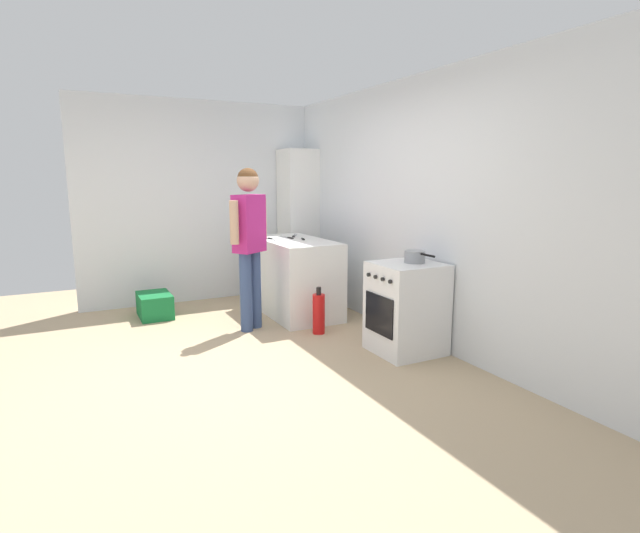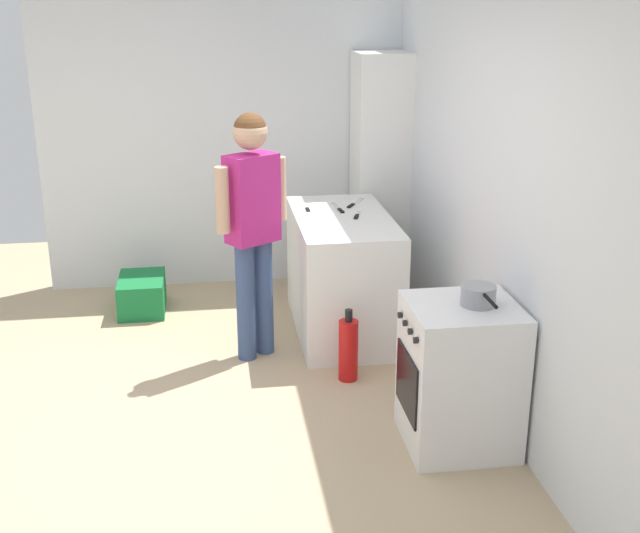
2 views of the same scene
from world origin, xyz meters
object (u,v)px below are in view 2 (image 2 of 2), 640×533
object	(u,v)px
knife_paring	(357,216)
knife_utility	(309,212)
pot	(478,295)
larder_cabinet	(380,173)
person	(252,214)
fire_extinguisher	(348,349)
recycling_crate_lower	(142,294)
oven_left	(460,375)
knife_chef	(338,208)
knife_carving	(355,203)

from	to	relation	value
knife_paring	knife_utility	size ratio (longest dim) A/B	0.83
pot	larder_cabinet	size ratio (longest dim) A/B	0.19
knife_utility	person	xyz separation A→B (m)	(0.50, -0.45, 0.14)
fire_extinguisher	larder_cabinet	bearing A→B (deg)	161.95
knife_utility	recycling_crate_lower	distance (m)	1.59
oven_left	knife_utility	world-z (taller)	knife_utility
pot	recycling_crate_lower	world-z (taller)	pot
knife_chef	pot	bearing A→B (deg)	13.17
knife_carving	pot	bearing A→B (deg)	8.21
pot	recycling_crate_lower	bearing A→B (deg)	-139.30
pot	oven_left	bearing A→B (deg)	-95.18
oven_left	knife_utility	xyz separation A→B (m)	(-1.84, -0.61, 0.48)
fire_extinguisher	knife_utility	bearing A→B (deg)	-172.12
fire_extinguisher	larder_cabinet	size ratio (longest dim) A/B	0.25
fire_extinguisher	larder_cabinet	xyz separation A→B (m)	(-1.78, 0.58, 0.78)
oven_left	pot	distance (m)	0.49
knife_utility	oven_left	bearing A→B (deg)	18.41
larder_cabinet	oven_left	bearing A→B (deg)	-2.21
knife_paring	knife_chef	bearing A→B (deg)	-157.07
knife_paring	knife_chef	size ratio (longest dim) A/B	0.67
oven_left	knife_chef	bearing A→B (deg)	-168.91
oven_left	fire_extinguisher	size ratio (longest dim) A/B	1.70
knife_chef	knife_carving	world-z (taller)	same
person	knife_utility	bearing A→B (deg)	138.04
knife_paring	recycling_crate_lower	bearing A→B (deg)	-110.81
person	larder_cabinet	xyz separation A→B (m)	(-1.31, 1.16, -0.05)
pot	knife_paring	size ratio (longest dim) A/B	1.79
knife_chef	larder_cabinet	xyz separation A→B (m)	(-0.72, 0.48, 0.10)
knife_paring	person	xyz separation A→B (m)	(0.35, -0.78, 0.14)
knife_carving	larder_cabinet	bearing A→B (deg)	151.48
knife_utility	knife_carving	distance (m)	0.44
oven_left	knife_carving	xyz separation A→B (m)	(-2.05, -0.22, 0.48)
pot	knife_chef	size ratio (longest dim) A/B	1.19
knife_utility	knife_chef	distance (m)	0.25
person	fire_extinguisher	bearing A→B (deg)	51.16
pot	person	xyz separation A→B (m)	(-1.35, -1.14, 0.14)
knife_paring	recycling_crate_lower	xyz separation A→B (m)	(-0.62, -1.64, -0.77)
oven_left	pot	xyz separation A→B (m)	(0.01, 0.07, 0.48)
knife_chef	larder_cabinet	size ratio (longest dim) A/B	0.16
pot	person	world-z (taller)	person
knife_utility	fire_extinguisher	distance (m)	1.20
knife_paring	knife_chef	xyz separation A→B (m)	(-0.24, -0.10, -0.00)
oven_left	knife_carving	distance (m)	2.12
larder_cabinet	person	bearing A→B (deg)	-41.59
recycling_crate_lower	knife_utility	bearing A→B (deg)	70.15
pot	person	size ratio (longest dim) A/B	0.22
knife_chef	knife_carving	distance (m)	0.20
oven_left	knife_utility	size ratio (longest dim) A/B	3.40
recycling_crate_lower	larder_cabinet	bearing A→B (deg)	99.54
knife_utility	larder_cabinet	size ratio (longest dim) A/B	0.13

